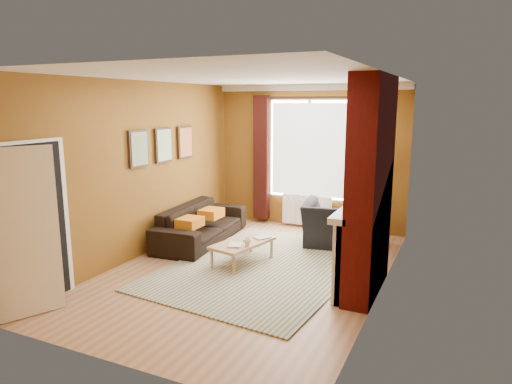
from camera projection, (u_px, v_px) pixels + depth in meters
ground at (249, 271)px, 6.79m from camera, size 5.50×5.50×0.00m
room_walls at (297, 179)px, 6.51m from camera, size 3.82×5.54×2.83m
striped_rug at (264, 267)px, 6.91m from camera, size 2.86×3.75×0.02m
sofa at (201, 223)px, 8.18m from camera, size 1.06×2.30×0.65m
armchair at (338, 224)px, 7.90m from camera, size 1.35×1.23×0.78m
coffee_table at (243, 244)px, 7.04m from camera, size 0.74×1.14×0.35m
wicker_stool at (322, 224)px, 8.60m from camera, size 0.40×0.40×0.40m
floor_lamp at (376, 161)px, 8.03m from camera, size 0.32×0.32×1.82m
book_a at (229, 245)px, 6.84m from camera, size 0.26×0.31×0.02m
book_b at (259, 236)px, 7.30m from camera, size 0.29×0.31×0.02m
mug at (247, 243)px, 6.81m from camera, size 0.11×0.11×0.10m
tv_remote at (246, 239)px, 7.11m from camera, size 0.07×0.15×0.02m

